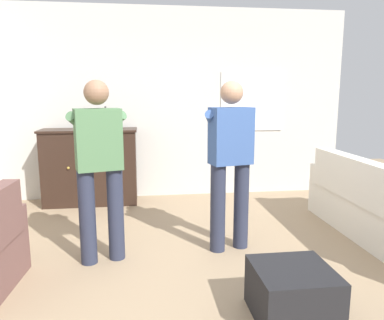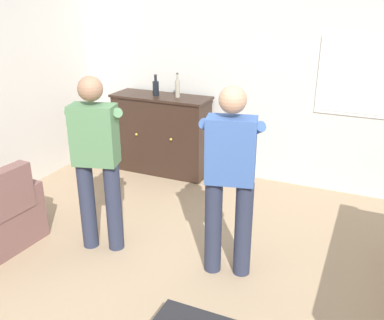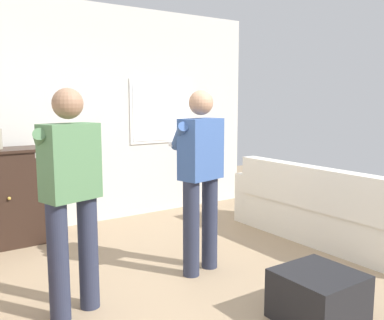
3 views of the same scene
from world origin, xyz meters
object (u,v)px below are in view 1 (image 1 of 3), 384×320
object	(u,v)px
person_standing_left	(99,163)
person_standing_right	(230,158)
bottle_liquor_amber	(84,122)
bottle_wine_green	(106,120)
sideboard_cabinet	(90,167)
couch	(379,212)
ottoman	(292,293)

from	to	relation	value
person_standing_left	person_standing_right	distance (m)	1.25
bottle_liquor_amber	person_standing_left	size ratio (longest dim) A/B	0.16
person_standing_left	bottle_wine_green	bearing A→B (deg)	93.30
sideboard_cabinet	bottle_liquor_amber	distance (m)	0.64
couch	person_standing_right	world-z (taller)	person_standing_right
sideboard_cabinet	bottle_wine_green	world-z (taller)	bottle_wine_green
ottoman	bottle_liquor_amber	bearing A→B (deg)	121.16
person_standing_left	person_standing_right	size ratio (longest dim) A/B	1.00
bottle_wine_green	person_standing_right	world-z (taller)	person_standing_right
bottle_wine_green	person_standing_left	size ratio (longest dim) A/B	0.19
bottle_wine_green	person_standing_left	world-z (taller)	person_standing_left
bottle_liquor_amber	ottoman	xyz separation A→B (m)	(1.82, -3.02, -0.99)
bottle_liquor_amber	person_standing_right	xyz separation A→B (m)	(1.65, -1.78, -0.24)
bottle_liquor_amber	person_standing_right	bearing A→B (deg)	-47.14
couch	ottoman	xyz separation A→B (m)	(-1.42, -1.16, -0.16)
ottoman	person_standing_right	distance (m)	1.46
sideboard_cabinet	person_standing_right	xyz separation A→B (m)	(1.59, -1.80, 0.40)
sideboard_cabinet	person_standing_right	size ratio (longest dim) A/B	0.79
bottle_liquor_amber	bottle_wine_green	bearing A→B (deg)	6.68
bottle_wine_green	person_standing_left	distance (m)	1.95
bottle_wine_green	person_standing_right	bearing A→B (deg)	-53.28
bottle_wine_green	ottoman	bearing A→B (deg)	-63.43
ottoman	couch	bearing A→B (deg)	39.36
bottle_wine_green	couch	bearing A→B (deg)	-32.70
couch	ottoman	world-z (taller)	couch
bottle_liquor_amber	person_standing_right	size ratio (longest dim) A/B	0.16
bottle_wine_green	ottoman	world-z (taller)	bottle_wine_green
couch	person_standing_right	bearing A→B (deg)	177.34
couch	bottle_wine_green	world-z (taller)	bottle_wine_green
sideboard_cabinet	bottle_liquor_amber	xyz separation A→B (m)	(-0.06, -0.02, 0.64)
bottle_liquor_amber	person_standing_right	world-z (taller)	person_standing_right
sideboard_cabinet	ottoman	xyz separation A→B (m)	(1.77, -3.04, -0.35)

